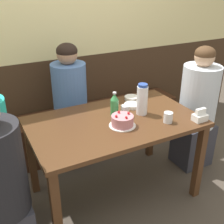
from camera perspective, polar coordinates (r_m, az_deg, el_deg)
ground_plane at (r=2.67m, az=0.44°, el=-15.92°), size 12.00×12.00×0.00m
back_wall at (r=3.01m, az=-9.25°, el=15.39°), size 4.80×0.04×2.50m
bench_seat at (r=3.16m, az=-6.64°, el=-3.65°), size 2.36×0.38×0.47m
dining_table at (r=2.29m, az=0.49°, el=-3.76°), size 1.35×0.82×0.74m
birthday_cake at (r=2.15m, az=2.13°, el=-1.81°), size 0.21×0.21×0.11m
water_pitcher at (r=2.31m, az=6.17°, el=2.53°), size 0.09×0.09×0.26m
soju_bottle at (r=2.29m, az=0.50°, el=1.55°), size 0.07×0.07×0.21m
napkin_holder at (r=2.33m, az=17.44°, el=-0.84°), size 0.11×0.08×0.11m
bowl_soup_white at (r=2.62m, az=4.02°, el=2.85°), size 0.13×0.13×0.03m
bowl_rice_small at (r=2.47m, az=4.09°, el=1.35°), size 0.14×0.14×0.03m
glass_water_tall at (r=2.24m, az=11.33°, el=-1.08°), size 0.07×0.07×0.08m
glass_tumbler_short at (r=2.29m, az=2.64°, el=0.19°), size 0.07×0.07×0.10m
person_grey_tee at (r=2.86m, az=16.86°, el=0.22°), size 0.35×0.35×1.23m
person_dark_striped at (r=2.82m, az=-8.36°, el=0.72°), size 0.33×0.34×1.24m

